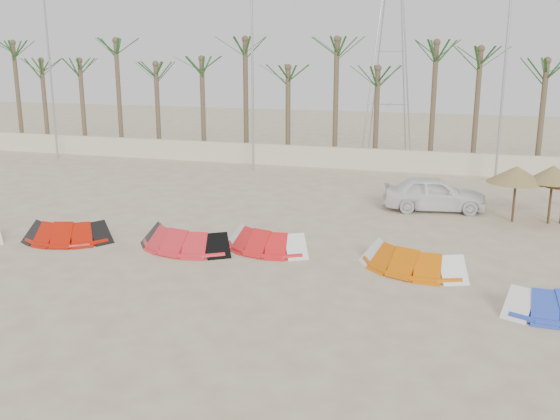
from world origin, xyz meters
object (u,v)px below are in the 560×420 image
(kite_red_right, at_px, (268,238))
(parasol_mid, at_px, (553,174))
(kite_red_mid, at_px, (187,237))
(parasol_left, at_px, (516,174))
(kite_red_left, at_px, (72,230))
(car, at_px, (434,194))
(kite_orange, at_px, (413,256))

(kite_red_right, bearing_deg, parasol_mid, 33.71)
(kite_red_mid, relative_size, parasol_left, 1.59)
(kite_red_left, height_order, kite_red_right, same)
(kite_red_right, xyz_separation_m, parasol_mid, (10.14, 6.77, 1.69))
(kite_red_left, height_order, parasol_mid, parasol_mid)
(kite_red_left, xyz_separation_m, kite_red_mid, (4.61, 0.47, 0.00))
(kite_red_left, relative_size, kite_red_right, 1.01)
(kite_red_mid, height_order, car, car)
(parasol_left, bearing_deg, kite_red_mid, -147.58)
(kite_orange, xyz_separation_m, parasol_mid, (4.90, 7.36, 1.69))
(parasol_left, height_order, car, parasol_left)
(kite_red_mid, distance_m, kite_red_right, 2.94)
(parasol_mid, bearing_deg, car, 169.58)
(parasol_left, bearing_deg, kite_orange, -115.70)
(kite_red_mid, xyz_separation_m, kite_orange, (8.10, 0.11, -0.00))
(parasol_mid, bearing_deg, kite_red_right, -146.29)
(kite_red_mid, xyz_separation_m, parasol_mid, (13.00, 7.48, 1.69))
(kite_red_right, xyz_separation_m, kite_orange, (5.24, -0.60, 0.00))
(kite_red_right, relative_size, kite_orange, 0.88)
(kite_red_mid, distance_m, parasol_mid, 15.09)
(kite_red_right, relative_size, parasol_left, 1.46)
(kite_red_mid, relative_size, kite_red_right, 1.09)
(kite_red_mid, xyz_separation_m, car, (8.26, 8.35, 0.36))
(kite_orange, bearing_deg, kite_red_right, 173.50)
(kite_red_left, bearing_deg, car, 34.42)
(kite_red_right, xyz_separation_m, car, (5.41, 7.64, 0.36))
(parasol_mid, bearing_deg, kite_red_mid, -150.09)
(kite_orange, height_order, car, car)
(kite_red_left, relative_size, parasol_left, 1.47)
(parasol_left, relative_size, car, 0.53)
(kite_orange, height_order, parasol_left, parasol_left)
(kite_red_mid, relative_size, kite_orange, 0.96)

